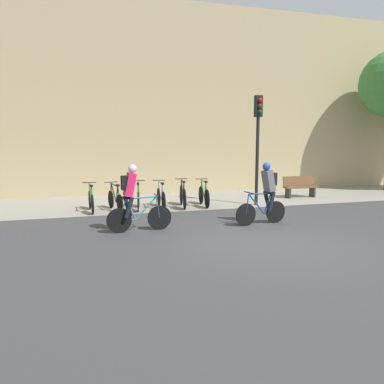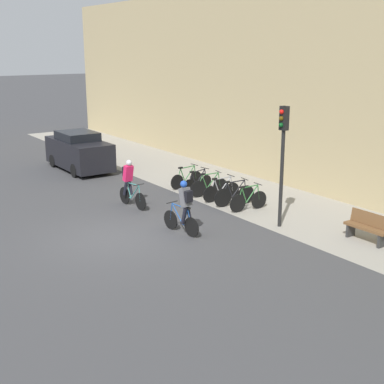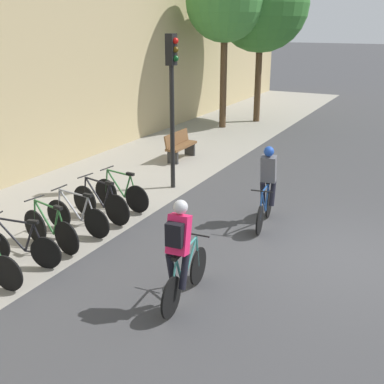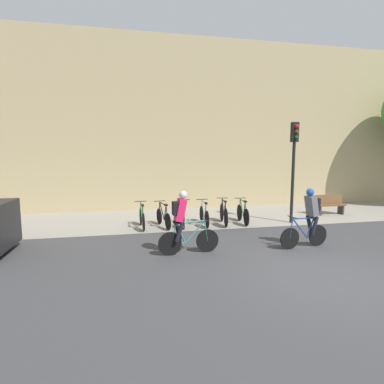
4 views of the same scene
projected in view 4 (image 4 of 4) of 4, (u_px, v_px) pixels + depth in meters
ground at (322, 275)px, 6.83m from camera, size 200.00×200.00×0.00m
kerb_strip at (228, 216)px, 13.39m from camera, size 44.00×4.50×0.01m
building_facade at (214, 125)px, 15.34m from camera, size 44.00×0.60×8.42m
cyclist_pink at (183, 221)px, 8.15m from camera, size 1.73×0.46×1.77m
cyclist_grey at (310, 216)px, 8.81m from camera, size 1.64×0.51×1.76m
parked_bike_0 at (142, 218)px, 11.19m from camera, size 0.46×1.65×0.96m
parked_bike_1 at (163, 217)px, 11.35m from camera, size 0.51×1.65×0.94m
parked_bike_2 at (184, 216)px, 11.50m from camera, size 0.46×1.64×0.97m
parked_bike_3 at (204, 215)px, 11.66m from camera, size 0.46×1.70×0.96m
parked_bike_4 at (224, 214)px, 11.82m from camera, size 0.46×1.72×0.99m
parked_bike_5 at (243, 213)px, 11.98m from camera, size 0.46×1.62×0.97m
traffic_light_pole at (294, 154)px, 11.75m from camera, size 0.26×0.30×3.98m
bench at (329, 204)px, 13.71m from camera, size 1.45×0.44×0.89m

